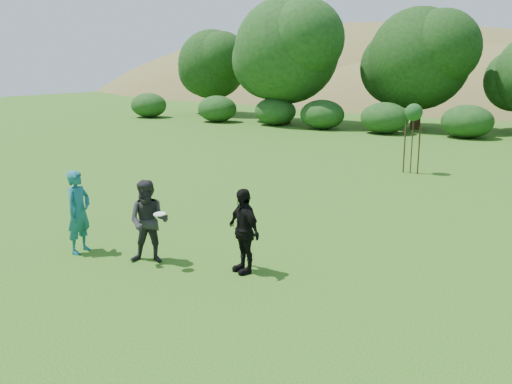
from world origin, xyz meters
TOP-DOWN VIEW (x-y plane):
  - ground at (0.00, 0.00)m, footprint 120.00×120.00m
  - player_teal at (-2.62, -0.73)m, footprint 0.61×0.81m
  - player_grey at (-0.73, -0.34)m, footprint 1.17×1.08m
  - player_black at (1.42, 0.33)m, footprint 1.19×0.87m
  - frisbee at (-0.22, -0.52)m, footprint 0.27×0.27m
  - sapling at (0.83, 13.39)m, footprint 0.70×0.70m

SIDE VIEW (x-z plane):
  - ground at x=0.00m, z-range 0.00..0.00m
  - player_black at x=1.42m, z-range 0.00..1.87m
  - player_grey at x=-0.73m, z-range 0.00..1.92m
  - player_teal at x=-2.62m, z-range 0.00..2.01m
  - frisbee at x=-0.22m, z-range 1.23..1.28m
  - sapling at x=0.83m, z-range 0.99..3.84m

